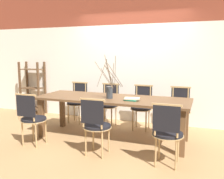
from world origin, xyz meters
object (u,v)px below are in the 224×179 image
at_px(vase_centerpiece, 109,90).
at_px(dining_table, 112,103).
at_px(book_stack, 132,99).
at_px(chair_near_center, 167,131).
at_px(chair_far_center, 142,105).
at_px(shelving_rack, 33,88).

bearing_deg(vase_centerpiece, dining_table, 80.11).
xyz_separation_m(dining_table, book_stack, (0.41, -0.13, 0.11)).
relative_size(chair_near_center, vase_centerpiece, 1.19).
relative_size(chair_far_center, vase_centerpiece, 1.19).
distance_m(dining_table, book_stack, 0.44).
xyz_separation_m(chair_near_center, book_stack, (-0.70, 0.66, 0.29)).
bearing_deg(book_stack, chair_near_center, -43.23).
height_order(book_stack, shelving_rack, shelving_rack).
xyz_separation_m(chair_near_center, shelving_rack, (-3.73, 1.90, 0.17)).
xyz_separation_m(dining_table, shelving_rack, (-2.61, 1.10, -0.01)).
distance_m(dining_table, shelving_rack, 2.84).
distance_m(chair_near_center, book_stack, 1.01).
relative_size(vase_centerpiece, shelving_rack, 0.57).
height_order(vase_centerpiece, shelving_rack, vase_centerpiece).
distance_m(vase_centerpiece, book_stack, 0.44).
height_order(chair_near_center, chair_far_center, same).
relative_size(chair_near_center, book_stack, 3.29).
bearing_deg(chair_far_center, chair_near_center, 115.29).
height_order(vase_centerpiece, book_stack, vase_centerpiece).
bearing_deg(book_stack, dining_table, 162.18).
height_order(chair_far_center, shelving_rack, shelving_rack).
distance_m(chair_near_center, chair_far_center, 1.76).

